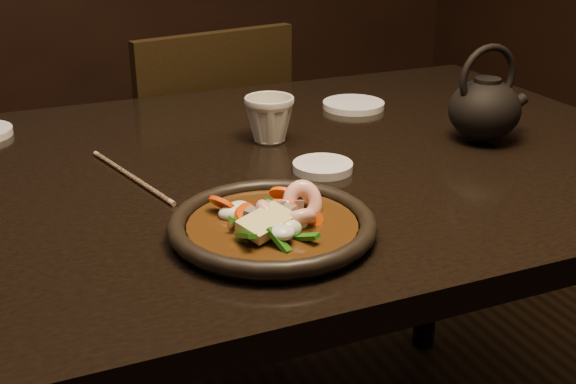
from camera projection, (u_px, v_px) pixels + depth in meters
name	position (u px, v px, depth m)	size (l,w,h in m)	color
table	(196.00, 216.00, 1.14)	(1.60, 0.90, 0.75)	black
chair	(198.00, 183.00, 1.81)	(0.48, 0.48, 0.86)	black
plate	(272.00, 226.00, 0.90)	(0.26, 0.26, 0.03)	black
stirfry	(274.00, 221.00, 0.90)	(0.15, 0.16, 0.06)	#381E0A
soy_dish	(323.00, 167.00, 1.11)	(0.09, 0.09, 0.01)	silver
saucer_right	(354.00, 105.00, 1.43)	(0.12, 0.12, 0.01)	silver
tea_cup	(269.00, 118.00, 1.23)	(0.09, 0.08, 0.09)	beige
chopsticks	(131.00, 176.00, 1.08)	(0.07, 0.25, 0.01)	tan
teapot	(485.00, 106.00, 1.22)	(0.15, 0.12, 0.16)	black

